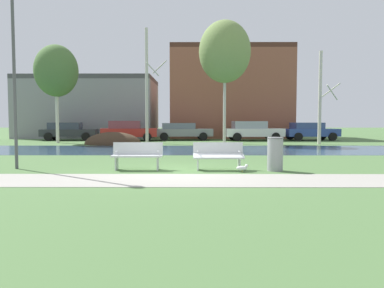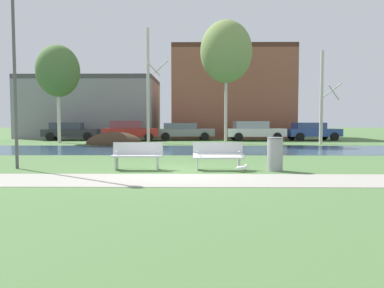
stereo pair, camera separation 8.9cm
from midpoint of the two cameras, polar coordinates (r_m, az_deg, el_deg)
ground_plane at (r=21.71m, az=-1.17°, el=-0.62°), size 120.00×120.00×0.00m
paved_path_strip at (r=10.17m, az=-2.87°, el=-5.37°), size 60.00×2.21×0.01m
river_band at (r=20.53m, az=-1.26°, el=-0.85°), size 80.00×6.55×0.01m
soil_mound at (r=25.70m, az=-11.74°, el=-0.04°), size 3.71×2.70×1.62m
bench_left at (r=12.35m, az=-8.33°, el=-1.64°), size 1.61×0.58×0.87m
bench_right at (r=12.23m, az=3.73°, el=-1.66°), size 1.61×0.58×0.87m
trash_bin at (r=12.24m, az=12.04°, el=-1.39°), size 0.51×0.51×1.05m
seagull at (r=11.78m, az=7.27°, el=-3.55°), size 0.39×0.15×0.25m
streetlamp at (r=13.90m, az=-25.16°, el=12.81°), size 0.32×0.32×5.92m
birch_far_left at (r=28.59m, az=-19.60°, el=10.18°), size 2.98×2.98×6.78m
birch_left at (r=26.82m, az=-6.77°, el=8.69°), size 1.52×2.27×7.86m
birch_center_left at (r=26.59m, az=4.79°, el=13.48°), size 3.48×3.48×8.27m
birch_center at (r=26.66m, az=18.47°, el=6.58°), size 1.40×2.38×6.09m
parked_van_nearest_dark at (r=31.68m, az=-17.96°, el=1.87°), size 4.38×2.24×1.39m
parked_sedan_second_red at (r=29.91m, az=-9.53°, el=2.01°), size 4.33×2.34×1.53m
parked_hatch_third_grey at (r=30.40m, az=-1.60°, el=1.96°), size 4.73×2.30×1.36m
parked_wagon_fourth_white at (r=30.16m, az=8.88°, el=2.01°), size 4.62×2.28×1.50m
parked_suv_fifth_blue at (r=31.60m, az=17.00°, el=1.89°), size 4.24×2.39×1.39m
building_grey_warehouse at (r=37.30m, az=-14.81°, el=5.21°), size 11.87×7.68×5.46m
building_brick_low at (r=36.37m, az=5.45°, el=7.42°), size 10.64×7.53×8.07m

